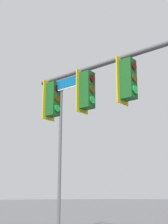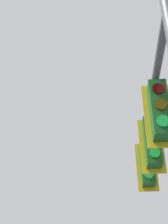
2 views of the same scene
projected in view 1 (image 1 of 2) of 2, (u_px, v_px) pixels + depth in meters
name	position (u px, v px, depth m)	size (l,w,h in m)	color
signal_pole_near	(117.00, 99.00, 8.34)	(5.04, 1.51, 6.06)	#47474C
street_lamp	(61.00, 145.00, 17.55)	(1.89, 0.51, 8.04)	#4C4C51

